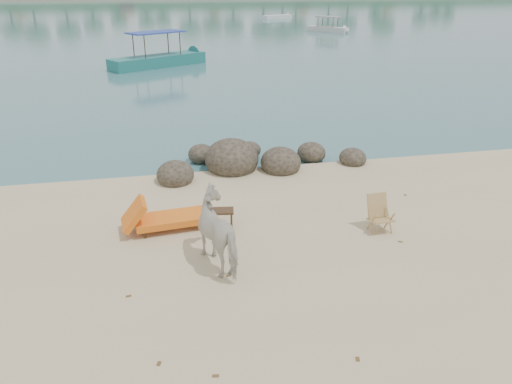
# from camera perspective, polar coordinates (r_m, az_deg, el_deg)

# --- Properties ---
(water) EXTENTS (400.00, 400.00, 0.00)m
(water) POSITION_cam_1_polar(r_m,az_deg,el_deg) (97.84, -11.21, 19.93)
(water) COLOR #366B6C
(water) RESTS_ON ground
(boulders) EXTENTS (6.33, 2.85, 1.19)m
(boulders) POSITION_cam_1_polar(r_m,az_deg,el_deg) (14.88, -1.03, 3.54)
(boulders) COLOR #2E271E
(boulders) RESTS_ON ground
(cow) EXTENTS (1.30, 1.85, 1.43)m
(cow) POSITION_cam_1_polar(r_m,az_deg,el_deg) (9.73, -3.84, -4.62)
(cow) COLOR beige
(cow) RESTS_ON ground
(side_table) EXTENTS (0.58, 0.42, 0.44)m
(side_table) POSITION_cam_1_polar(r_m,az_deg,el_deg) (11.32, -3.93, -3.22)
(side_table) COLOR #311F13
(side_table) RESTS_ON ground
(lounge_chair) EXTENTS (2.29, 1.01, 0.67)m
(lounge_chair) POSITION_cam_1_polar(r_m,az_deg,el_deg) (11.39, -9.26, -2.65)
(lounge_chair) COLOR orange
(lounge_chair) RESTS_ON ground
(deck_chair) EXTENTS (0.55, 0.60, 0.81)m
(deck_chair) POSITION_cam_1_polar(r_m,az_deg,el_deg) (11.39, 14.11, -2.69)
(deck_chair) COLOR tan
(deck_chair) RESTS_ON ground
(boat_near) EXTENTS (7.00, 5.03, 3.48)m
(boat_near) POSITION_cam_1_polar(r_m,az_deg,el_deg) (33.39, -11.32, 16.91)
(boat_near) COLOR #206D6C
(boat_near) RESTS_ON water
(boat_mid) EXTENTS (4.14, 4.58, 2.48)m
(boat_mid) POSITION_cam_1_polar(r_m,az_deg,el_deg) (55.16, 8.23, 19.00)
(boat_mid) COLOR beige
(boat_mid) RESTS_ON water
(boat_far) EXTENTS (4.85, 2.90, 0.56)m
(boat_far) POSITION_cam_1_polar(r_m,az_deg,el_deg) (72.36, 2.46, 19.45)
(boat_far) COLOR silver
(boat_far) RESTS_ON water
(dead_leaves) EXTENTS (8.87, 6.62, 0.00)m
(dead_leaves) POSITION_cam_1_polar(r_m,az_deg,el_deg) (8.74, 1.59, -13.71)
(dead_leaves) COLOR brown
(dead_leaves) RESTS_ON ground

